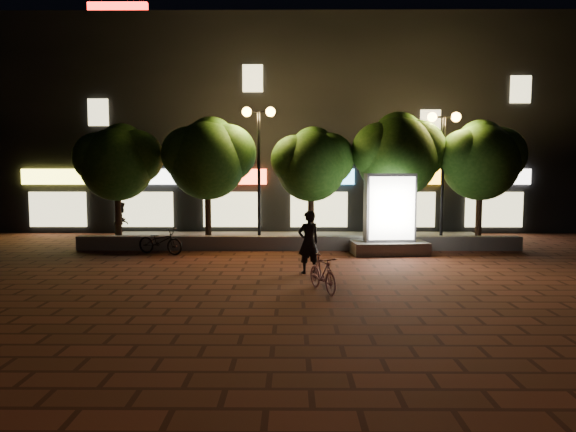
{
  "coord_description": "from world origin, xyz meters",
  "views": [
    {
      "loc": [
        -0.25,
        -14.13,
        2.82
      ],
      "look_at": [
        -0.36,
        1.5,
        1.45
      ],
      "focal_mm": 31.52,
      "sensor_mm": 36.0,
      "label": 1
    }
  ],
  "objects_px": {
    "tree_far_right": "(481,158)",
    "scooter_pink": "(323,273)",
    "street_lamp_right": "(443,143)",
    "scooter_parked": "(160,241)",
    "tree_right": "(398,152)",
    "ad_kiosk": "(389,222)",
    "tree_left": "(209,156)",
    "tree_mid": "(312,162)",
    "street_lamp_left": "(259,140)",
    "tree_far_left": "(119,160)",
    "pedestrian": "(122,221)",
    "rider": "(309,242)"
  },
  "relations": [
    {
      "from": "tree_far_left",
      "to": "street_lamp_right",
      "type": "bearing_deg",
      "value": -1.21
    },
    {
      "from": "tree_far_right",
      "to": "street_lamp_right",
      "type": "relative_size",
      "value": 0.96
    },
    {
      "from": "pedestrian",
      "to": "scooter_parked",
      "type": "bearing_deg",
      "value": -143.63
    },
    {
      "from": "tree_far_right",
      "to": "ad_kiosk",
      "type": "xyz_separation_m",
      "value": [
        -3.94,
        -2.32,
        -2.25
      ]
    },
    {
      "from": "tree_left",
      "to": "rider",
      "type": "relative_size",
      "value": 2.78
    },
    {
      "from": "tree_left",
      "to": "ad_kiosk",
      "type": "xyz_separation_m",
      "value": [
        6.55,
        -2.32,
        -2.33
      ]
    },
    {
      "from": "rider",
      "to": "scooter_parked",
      "type": "height_order",
      "value": "rider"
    },
    {
      "from": "tree_far_left",
      "to": "tree_right",
      "type": "height_order",
      "value": "tree_right"
    },
    {
      "from": "tree_far_right",
      "to": "street_lamp_left",
      "type": "height_order",
      "value": "street_lamp_left"
    },
    {
      "from": "tree_right",
      "to": "rider",
      "type": "distance_m",
      "value": 7.26
    },
    {
      "from": "scooter_pink",
      "to": "tree_left",
      "type": "bearing_deg",
      "value": 96.13
    },
    {
      "from": "tree_far_right",
      "to": "rider",
      "type": "bearing_deg",
      "value": -140.27
    },
    {
      "from": "tree_left",
      "to": "street_lamp_left",
      "type": "distance_m",
      "value": 2.05
    },
    {
      "from": "tree_left",
      "to": "tree_right",
      "type": "distance_m",
      "value": 7.3
    },
    {
      "from": "ad_kiosk",
      "to": "pedestrian",
      "type": "bearing_deg",
      "value": 165.15
    },
    {
      "from": "ad_kiosk",
      "to": "scooter_pink",
      "type": "xyz_separation_m",
      "value": [
        -2.63,
        -5.56,
        -0.68
      ]
    },
    {
      "from": "street_lamp_right",
      "to": "scooter_parked",
      "type": "bearing_deg",
      "value": -167.89
    },
    {
      "from": "tree_far_right",
      "to": "pedestrian",
      "type": "distance_m",
      "value": 14.31
    },
    {
      "from": "tree_far_right",
      "to": "scooter_pink",
      "type": "distance_m",
      "value": 10.67
    },
    {
      "from": "tree_left",
      "to": "tree_mid",
      "type": "distance_m",
      "value": 4.0
    },
    {
      "from": "tree_right",
      "to": "tree_far_right",
      "type": "distance_m",
      "value": 3.2
    },
    {
      "from": "pedestrian",
      "to": "street_lamp_right",
      "type": "bearing_deg",
      "value": -95.29
    },
    {
      "from": "tree_mid",
      "to": "scooter_pink",
      "type": "distance_m",
      "value": 8.35
    },
    {
      "from": "street_lamp_left",
      "to": "scooter_pink",
      "type": "distance_m",
      "value": 8.64
    },
    {
      "from": "rider",
      "to": "street_lamp_left",
      "type": "bearing_deg",
      "value": -96.35
    },
    {
      "from": "ad_kiosk",
      "to": "scooter_pink",
      "type": "distance_m",
      "value": 6.19
    },
    {
      "from": "street_lamp_left",
      "to": "rider",
      "type": "xyz_separation_m",
      "value": [
        1.72,
        -5.42,
        -3.15
      ]
    },
    {
      "from": "street_lamp_left",
      "to": "street_lamp_right",
      "type": "relative_size",
      "value": 1.04
    },
    {
      "from": "scooter_parked",
      "to": "tree_far_left",
      "type": "bearing_deg",
      "value": 61.6
    },
    {
      "from": "tree_left",
      "to": "tree_mid",
      "type": "relative_size",
      "value": 1.09
    },
    {
      "from": "street_lamp_right",
      "to": "scooter_parked",
      "type": "relative_size",
      "value": 2.88
    },
    {
      "from": "tree_far_left",
      "to": "tree_far_right",
      "type": "height_order",
      "value": "tree_far_right"
    },
    {
      "from": "tree_far_right",
      "to": "street_lamp_right",
      "type": "bearing_deg",
      "value": -170.39
    },
    {
      "from": "tree_far_right",
      "to": "street_lamp_right",
      "type": "height_order",
      "value": "street_lamp_right"
    },
    {
      "from": "tree_far_right",
      "to": "pedestrian",
      "type": "xyz_separation_m",
      "value": [
        -14.08,
        0.37,
        -2.51
      ]
    },
    {
      "from": "ad_kiosk",
      "to": "pedestrian",
      "type": "distance_m",
      "value": 10.49
    },
    {
      "from": "tree_left",
      "to": "scooter_pink",
      "type": "relative_size",
      "value": 3.34
    },
    {
      "from": "tree_right",
      "to": "ad_kiosk",
      "type": "bearing_deg",
      "value": -107.88
    },
    {
      "from": "tree_mid",
      "to": "tree_left",
      "type": "bearing_deg",
      "value": 180.0
    },
    {
      "from": "tree_left",
      "to": "tree_mid",
      "type": "bearing_deg",
      "value": -0.0
    },
    {
      "from": "tree_far_right",
      "to": "scooter_parked",
      "type": "distance_m",
      "value": 12.41
    },
    {
      "from": "tree_mid",
      "to": "street_lamp_right",
      "type": "xyz_separation_m",
      "value": [
        4.95,
        -0.26,
        0.68
      ]
    },
    {
      "from": "tree_left",
      "to": "tree_mid",
      "type": "height_order",
      "value": "tree_left"
    },
    {
      "from": "tree_right",
      "to": "tree_left",
      "type": "bearing_deg",
      "value": -180.0
    },
    {
      "from": "ad_kiosk",
      "to": "tree_left",
      "type": "bearing_deg",
      "value": 160.54
    },
    {
      "from": "ad_kiosk",
      "to": "pedestrian",
      "type": "height_order",
      "value": "ad_kiosk"
    },
    {
      "from": "tree_far_left",
      "to": "tree_far_right",
      "type": "bearing_deg",
      "value": 0.0
    },
    {
      "from": "scooter_parked",
      "to": "street_lamp_right",
      "type": "bearing_deg",
      "value": -58.03
    },
    {
      "from": "tree_left",
      "to": "street_lamp_right",
      "type": "relative_size",
      "value": 0.98
    },
    {
      "from": "tree_far_right",
      "to": "ad_kiosk",
      "type": "distance_m",
      "value": 5.1
    }
  ]
}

